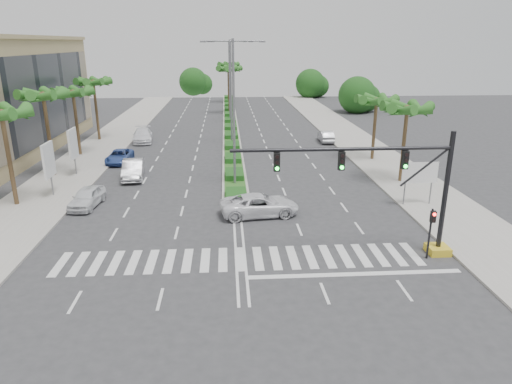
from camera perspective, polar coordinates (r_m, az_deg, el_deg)
ground at (r=26.20m, az=-1.95°, el=-8.37°), size 160.00×160.00×0.00m
footpath_right at (r=47.67m, az=15.80°, el=3.40°), size 6.00×120.00×0.15m
footpath_left at (r=47.24m, az=-21.61°, el=2.66°), size 6.00×120.00×0.15m
median at (r=69.40m, az=-3.23°, el=8.58°), size 2.20×75.00×0.20m
median_grass at (r=69.38m, az=-3.23°, el=8.68°), size 1.80×75.00×0.04m
signal_gantry at (r=26.75m, az=18.24°, el=-0.72°), size 12.60×1.20×7.20m
pedestrian_signal at (r=27.16m, az=21.07°, el=-3.93°), size 0.28×0.36×3.00m
direction_sign at (r=35.68m, az=19.77°, el=2.08°), size 2.70×0.11×3.40m
billboard_near at (r=39.01m, az=-24.50°, el=3.60°), size 0.18×2.10×4.35m
billboard_far at (r=44.53m, az=-21.92°, el=5.57°), size 0.18×2.10×4.35m
palm_left_near at (r=37.31m, az=-29.18°, el=8.20°), size 4.57×4.68×7.55m
palm_left_mid at (r=44.57m, az=-25.03°, el=10.59°), size 4.57×4.68×7.95m
palm_left_far at (r=52.15m, az=-21.89°, el=11.21°), size 4.57×4.68×7.35m
palm_left_end at (r=59.75m, az=-19.64°, el=12.58°), size 4.57×4.68×7.75m
palm_right_near at (r=40.75m, az=18.36°, el=9.55°), size 4.57×4.68×7.05m
palm_right_far at (r=48.23m, az=14.83°, el=10.73°), size 4.57×4.68×6.75m
palm_median_a at (r=78.55m, az=-3.42°, el=14.90°), size 4.57×4.68×8.05m
palm_median_b at (r=93.52m, az=-3.52°, el=15.43°), size 4.57×4.68×8.05m
streetlight_near at (r=37.74m, az=-2.80°, el=10.73°), size 5.10×0.25×12.00m
streetlight_mid at (r=53.64m, az=-3.15°, el=12.96°), size 5.10×0.25×12.00m
streetlight_far at (r=69.59m, az=-3.34°, el=14.17°), size 5.10×0.25×12.00m
car_parked_a at (r=36.21m, az=-20.38°, el=-0.63°), size 2.17×4.42×1.45m
car_parked_b at (r=42.57m, az=-15.10°, el=2.77°), size 2.29×5.18×1.66m
car_parked_c at (r=48.53m, az=-16.69°, el=4.28°), size 2.26×4.74×1.31m
car_parked_d at (r=58.17m, az=-13.99°, el=6.89°), size 2.94×5.79×1.61m
car_crossing at (r=32.23m, az=0.47°, el=-1.63°), size 5.82×3.22×1.54m
car_right at (r=57.04m, az=8.73°, el=6.89°), size 1.60×4.29×1.40m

